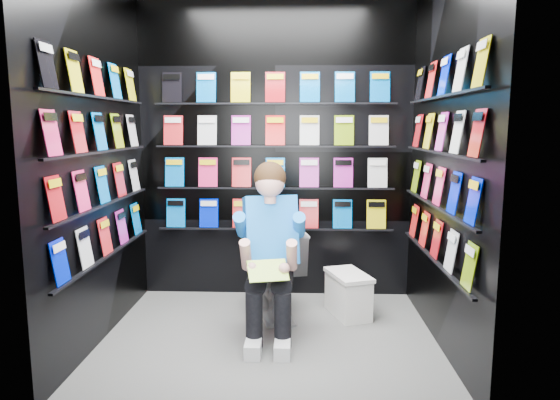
{
  "coord_description": "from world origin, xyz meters",
  "views": [
    {
      "loc": [
        0.21,
        -3.43,
        1.53
      ],
      "look_at": [
        0.07,
        0.15,
        1.0
      ],
      "focal_mm": 32.0,
      "sensor_mm": 36.0,
      "label": 1
    }
  ],
  "objects": [
    {
      "name": "floor",
      "position": [
        0.0,
        0.0,
        0.0
      ],
      "size": [
        2.4,
        2.4,
        0.0
      ],
      "primitive_type": "plane",
      "color": "slate",
      "rests_on": "ground"
    },
    {
      "name": "wall_back",
      "position": [
        0.0,
        1.0,
        1.3
      ],
      "size": [
        2.4,
        0.04,
        2.6
      ],
      "primitive_type": "cube",
      "color": "black",
      "rests_on": "floor"
    },
    {
      "name": "wall_front",
      "position": [
        0.0,
        -1.0,
        1.3
      ],
      "size": [
        2.4,
        0.04,
        2.6
      ],
      "primitive_type": "cube",
      "color": "black",
      "rests_on": "floor"
    },
    {
      "name": "wall_left",
      "position": [
        -1.2,
        0.0,
        1.3
      ],
      "size": [
        0.04,
        2.0,
        2.6
      ],
      "primitive_type": "cube",
      "color": "black",
      "rests_on": "floor"
    },
    {
      "name": "wall_right",
      "position": [
        1.2,
        0.0,
        1.3
      ],
      "size": [
        0.04,
        2.0,
        2.6
      ],
      "primitive_type": "cube",
      "color": "black",
      "rests_on": "floor"
    },
    {
      "name": "comics_back",
      "position": [
        0.0,
        0.97,
        1.31
      ],
      "size": [
        2.1,
        0.06,
        1.37
      ],
      "primitive_type": null,
      "color": "red",
      "rests_on": "wall_back"
    },
    {
      "name": "comics_left",
      "position": [
        -1.17,
        0.0,
        1.31
      ],
      "size": [
        0.06,
        1.7,
        1.37
      ],
      "primitive_type": null,
      "color": "red",
      "rests_on": "wall_left"
    },
    {
      "name": "comics_right",
      "position": [
        1.17,
        0.0,
        1.31
      ],
      "size": [
        0.06,
        1.7,
        1.37
      ],
      "primitive_type": null,
      "color": "red",
      "rests_on": "wall_right"
    },
    {
      "name": "toilet",
      "position": [
        0.01,
        0.49,
        0.37
      ],
      "size": [
        0.58,
        0.83,
        0.73
      ],
      "primitive_type": "imported",
      "rotation": [
        0.0,
        0.0,
        3.38
      ],
      "color": "white",
      "rests_on": "floor"
    },
    {
      "name": "longbox",
      "position": [
        0.61,
        0.48,
        0.16
      ],
      "size": [
        0.36,
        0.48,
        0.32
      ],
      "primitive_type": "cube",
      "rotation": [
        0.0,
        0.0,
        0.33
      ],
      "color": "white",
      "rests_on": "floor"
    },
    {
      "name": "longbox_lid",
      "position": [
        0.61,
        0.48,
        0.34
      ],
      "size": [
        0.39,
        0.51,
        0.03
      ],
      "primitive_type": "cube",
      "rotation": [
        0.0,
        0.0,
        0.33
      ],
      "color": "white",
      "rests_on": "longbox"
    },
    {
      "name": "reader",
      "position": [
        0.01,
        0.11,
        0.76
      ],
      "size": [
        0.67,
        0.84,
        1.37
      ],
      "primitive_type": null,
      "rotation": [
        0.0,
        0.0,
        0.24
      ],
      "color": "blue",
      "rests_on": "toilet"
    },
    {
      "name": "held_comic",
      "position": [
        0.01,
        -0.24,
        0.58
      ],
      "size": [
        0.29,
        0.21,
        0.11
      ],
      "primitive_type": "cube",
      "rotation": [
        -0.96,
        0.0,
        0.24
      ],
      "color": "green",
      "rests_on": "reader"
    }
  ]
}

